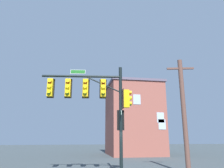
# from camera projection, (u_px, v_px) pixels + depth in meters

# --- Properties ---
(signal_pole_assembly) EXTENTS (5.55, 1.22, 6.52)m
(signal_pole_assembly) POSITION_uv_depth(u_px,v_px,m) (97.00, 99.00, 13.12)
(signal_pole_assembly) COLOR black
(signal_pole_assembly) RESTS_ON ground_plane
(utility_pole) EXTENTS (1.78, 0.50, 7.34)m
(utility_pole) POSITION_uv_depth(u_px,v_px,m) (184.00, 112.00, 13.81)
(utility_pole) COLOR brown
(utility_pole) RESTS_ON ground_plane
(brick_building) EXTENTS (6.89, 7.42, 9.30)m
(brick_building) POSITION_uv_depth(u_px,v_px,m) (133.00, 118.00, 28.55)
(brick_building) COLOR brown
(brick_building) RESTS_ON ground_plane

